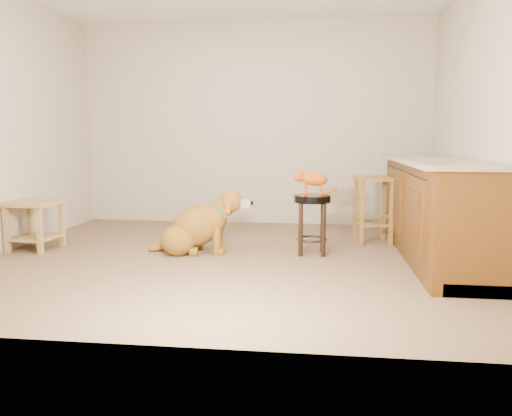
# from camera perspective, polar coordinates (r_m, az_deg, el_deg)

# --- Properties ---
(floor) EXTENTS (4.50, 4.00, 0.01)m
(floor) POSITION_cam_1_polar(r_m,az_deg,el_deg) (4.73, -3.28, -5.78)
(floor) COLOR brown
(floor) RESTS_ON ground
(room_shell) EXTENTS (4.54, 4.04, 2.62)m
(room_shell) POSITION_cam_1_polar(r_m,az_deg,el_deg) (4.62, -3.46, 14.83)
(room_shell) COLOR #AC9F8B
(room_shell) RESTS_ON ground
(cabinet_run) EXTENTS (0.70, 2.56, 0.94)m
(cabinet_run) POSITION_cam_1_polar(r_m,az_deg,el_deg) (4.99, 19.87, -0.37)
(cabinet_run) COLOR #4D2B0D
(cabinet_run) RESTS_ON ground
(padded_stool) EXTENTS (0.35, 0.35, 0.58)m
(padded_stool) POSITION_cam_1_polar(r_m,az_deg,el_deg) (4.86, 6.43, -0.48)
(padded_stool) COLOR black
(padded_stool) RESTS_ON ground
(wood_stool) EXTENTS (0.43, 0.43, 0.72)m
(wood_stool) POSITION_cam_1_polar(r_m,az_deg,el_deg) (5.51, 13.23, -0.06)
(wood_stool) COLOR brown
(wood_stool) RESTS_ON ground
(side_table) EXTENTS (0.52, 0.52, 0.50)m
(side_table) POSITION_cam_1_polar(r_m,az_deg,el_deg) (5.50, -24.01, -1.03)
(side_table) COLOR olive
(side_table) RESTS_ON ground
(golden_retriever) EXTENTS (1.05, 0.53, 0.67)m
(golden_retriever) POSITION_cam_1_polar(r_m,az_deg,el_deg) (4.94, -6.76, -2.27)
(golden_retriever) COLOR brown
(golden_retriever) RESTS_ON ground
(tabby_kitten) EXTENTS (0.44, 0.17, 0.28)m
(tabby_kitten) POSITION_cam_1_polar(r_m,az_deg,el_deg) (4.82, 6.37, 3.26)
(tabby_kitten) COLOR #993D0F
(tabby_kitten) RESTS_ON padded_stool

